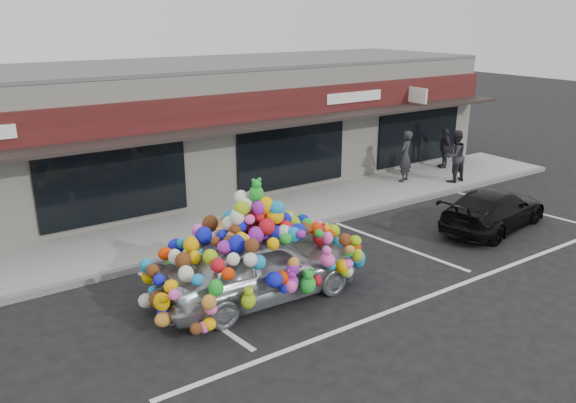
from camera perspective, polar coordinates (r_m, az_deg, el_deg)
ground at (r=13.48m, az=2.94°, el=-7.30°), size 90.00×90.00×0.00m
shop_building at (r=19.90m, az=-11.72°, el=7.37°), size 24.00×7.20×4.31m
sidewalk at (r=16.57m, az=-5.33°, el=-2.05°), size 26.00×3.00×0.15m
kerb at (r=15.35m, az=-2.63°, el=-3.68°), size 26.00×0.18×0.16m
parking_stripe_left at (r=12.21m, az=-10.00°, el=-10.46°), size 0.73×4.37×0.01m
parking_stripe_mid at (r=15.31m, az=10.96°, el=-4.36°), size 0.73×4.37×0.01m
parking_stripe_right at (r=19.31m, az=22.50°, el=-0.65°), size 0.73×4.37×0.01m
lane_line at (r=13.25m, az=16.07°, el=-8.51°), size 14.00×0.12×0.01m
toy_car at (r=12.01m, az=-3.08°, el=-5.74°), size 3.20×4.77×2.75m
black_sedan at (r=17.06m, az=20.16°, el=-0.72°), size 2.31×4.23×1.16m
pedestrian_a at (r=20.47m, az=11.79°, el=4.52°), size 0.79×0.69×1.84m
pedestrian_b at (r=20.86m, az=16.55°, el=4.44°), size 0.91×0.71×1.86m
pedestrian_c at (r=22.78m, az=15.60°, el=5.25°), size 0.98×0.74×1.55m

